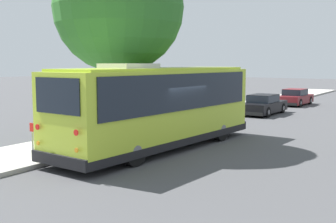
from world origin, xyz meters
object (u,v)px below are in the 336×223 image
Objects in this scene: parked_sedan_maroon at (295,98)px; sign_post_far at (66,140)px; sign_post_near at (33,142)px; parked_sedan_black at (263,105)px; shuttle_bus at (160,104)px; fire_hydrant at (204,113)px.

parked_sedan_maroon is 23.54m from sign_post_far.
sign_post_near reaches higher than sign_post_far.
sign_post_near is (-24.98, 1.26, 0.21)m from parked_sedan_maroon.
sign_post_near reaches higher than parked_sedan_black.
sign_post_near reaches higher than parked_sedan_maroon.
sign_post_near is 1.49m from sign_post_far.
sign_post_far is at bearing 175.95° from parked_sedan_black.
shuttle_bus is 7.97× the size of sign_post_near.
parked_sedan_black is 17.75m from sign_post_near.
parked_sedan_maroon is at bearing -3.08° from sign_post_far.
fire_hydrant is (7.39, 2.00, -1.25)m from shuttle_bus.
shuttle_bus is 20.38m from parked_sedan_maroon.
shuttle_bus reaches higher than parked_sedan_maroon.
shuttle_bus reaches higher than sign_post_near.
fire_hydrant is (-5.67, 1.42, -0.06)m from parked_sedan_black.
fire_hydrant is (10.55, 0.11, -0.10)m from sign_post_far.
sign_post_far is at bearing -179.38° from fire_hydrant.
shuttle_bus is 12.65× the size of fire_hydrant.
parked_sedan_maroon is (20.34, 0.62, -1.19)m from shuttle_bus.
fire_hydrant is (12.03, 0.11, -0.26)m from sign_post_near.
fire_hydrant is at bearing 0.62° from sign_post_far.
sign_post_far reaches higher than fire_hydrant.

